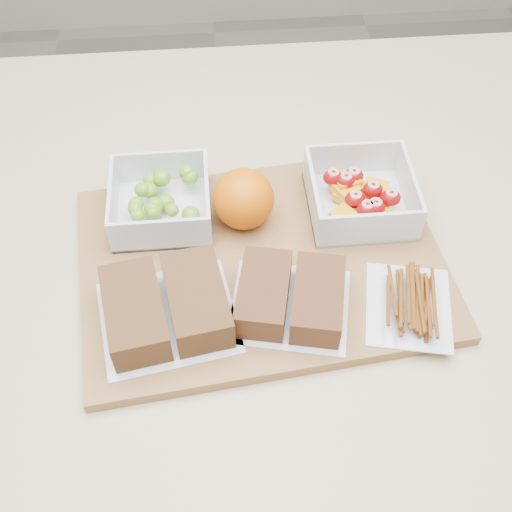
% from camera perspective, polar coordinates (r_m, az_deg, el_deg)
% --- Properties ---
extents(ground, '(4.00, 4.00, 0.00)m').
position_cam_1_polar(ground, '(1.58, -0.36, -21.16)').
color(ground, gray).
rests_on(ground, ground).
extents(counter, '(1.20, 0.90, 0.90)m').
position_cam_1_polar(counter, '(1.15, -0.47, -14.50)').
color(counter, beige).
rests_on(counter, ground).
extents(cutting_board, '(0.45, 0.34, 0.02)m').
position_cam_1_polar(cutting_board, '(0.76, 0.50, -0.60)').
color(cutting_board, olive).
rests_on(cutting_board, counter).
extents(grape_container, '(0.12, 0.12, 0.05)m').
position_cam_1_polar(grape_container, '(0.79, -8.35, 4.87)').
color(grape_container, silver).
rests_on(grape_container, cutting_board).
extents(fruit_container, '(0.12, 0.12, 0.05)m').
position_cam_1_polar(fruit_container, '(0.80, 9.21, 5.26)').
color(fruit_container, silver).
rests_on(fruit_container, cutting_board).
extents(orange, '(0.07, 0.07, 0.07)m').
position_cam_1_polar(orange, '(0.76, -1.13, 5.11)').
color(orange, '#E16405').
rests_on(orange, cutting_board).
extents(sandwich_bag_left, '(0.16, 0.15, 0.04)m').
position_cam_1_polar(sandwich_bag_left, '(0.69, -7.99, -4.52)').
color(sandwich_bag_left, silver).
rests_on(sandwich_bag_left, cutting_board).
extents(sandwich_bag_center, '(0.15, 0.14, 0.04)m').
position_cam_1_polar(sandwich_bag_center, '(0.69, 3.08, -3.66)').
color(sandwich_bag_center, silver).
rests_on(sandwich_bag_center, cutting_board).
extents(pretzel_bag, '(0.11, 0.13, 0.03)m').
position_cam_1_polar(pretzel_bag, '(0.72, 13.55, -3.90)').
color(pretzel_bag, silver).
rests_on(pretzel_bag, cutting_board).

